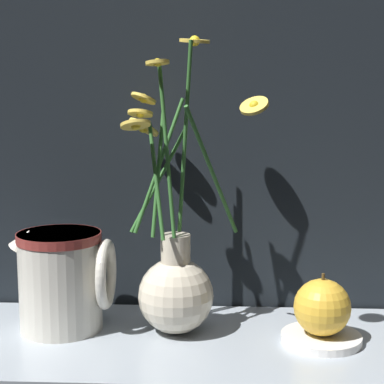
# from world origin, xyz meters

# --- Properties ---
(ground_plane) EXTENTS (6.00, 6.00, 0.00)m
(ground_plane) POSITION_xyz_m (0.00, 0.00, 0.00)
(ground_plane) COLOR black
(shelf) EXTENTS (0.88, 0.26, 0.01)m
(shelf) POSITION_xyz_m (0.00, 0.00, 0.01)
(shelf) COLOR #9EA8B2
(shelf) RESTS_ON ground_plane
(vase_with_flowers) EXTENTS (0.20, 0.18, 0.38)m
(vase_with_flowers) POSITION_xyz_m (-0.03, 0.03, 0.08)
(vase_with_flowers) COLOR beige
(vase_with_flowers) RESTS_ON shelf
(ceramic_pitcher) EXTENTS (0.14, 0.11, 0.14)m
(ceramic_pitcher) POSITION_xyz_m (-0.18, 0.03, 0.08)
(ceramic_pitcher) COLOR beige
(ceramic_pitcher) RESTS_ON shelf
(saucer_plate) EXTENTS (0.10, 0.10, 0.01)m
(saucer_plate) POSITION_xyz_m (0.15, 0.00, 0.02)
(saucer_plate) COLOR white
(saucer_plate) RESTS_ON shelf
(orange_fruit) EXTENTS (0.07, 0.07, 0.08)m
(orange_fruit) POSITION_xyz_m (0.15, 0.00, 0.06)
(orange_fruit) COLOR gold
(orange_fruit) RESTS_ON saucer_plate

